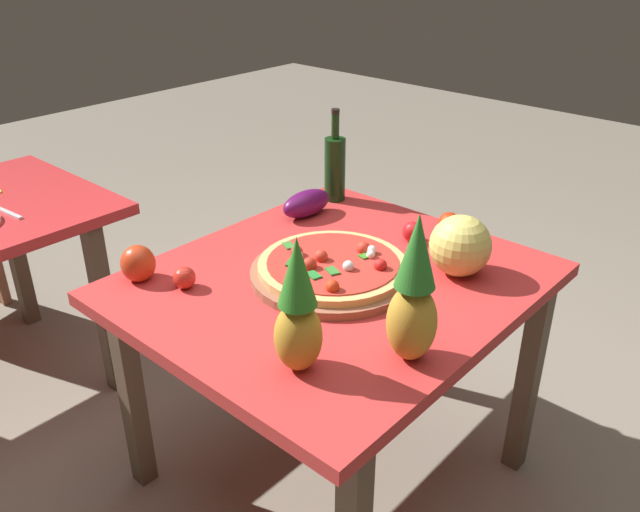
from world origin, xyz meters
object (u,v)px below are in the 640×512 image
at_px(pizza_board, 333,273).
at_px(tomato_by_bottle, 184,278).
at_px(display_table, 334,304).
at_px(melon, 460,246).
at_px(knife_utensil, 6,212).
at_px(tomato_beside_pepper, 449,223).
at_px(wine_bottle, 335,167).
at_px(tomato_near_board, 412,232).
at_px(pineapple_right, 414,297).
at_px(pizza, 333,265).
at_px(eggplant, 306,203).
at_px(bell_pepper, 138,264).
at_px(pineapple_left, 298,312).

height_order(pizza_board, tomato_by_bottle, tomato_by_bottle).
height_order(display_table, melon, melon).
bearing_deg(pizza_board, tomato_by_bottle, 140.34).
bearing_deg(knife_utensil, melon, -69.46).
xyz_separation_m(tomato_beside_pepper, knife_utensil, (-0.89, 1.25, -0.03)).
height_order(wine_bottle, tomato_near_board, wine_bottle).
xyz_separation_m(pineapple_right, tomato_near_board, (0.52, 0.35, -0.13)).
bearing_deg(tomato_beside_pepper, pizza, 169.24).
distance_m(melon, knife_utensil, 1.57).
bearing_deg(tomato_beside_pepper, eggplant, 114.41).
distance_m(wine_bottle, knife_utensil, 1.17).
height_order(display_table, eggplant, eggplant).
height_order(bell_pepper, tomato_near_board, bell_pepper).
xyz_separation_m(pizza_board, tomato_by_bottle, (-0.32, 0.27, 0.02)).
bearing_deg(pineapple_left, eggplant, 41.72).
relative_size(pineapple_left, pineapple_right, 0.90).
distance_m(pizza_board, eggplant, 0.45).
distance_m(display_table, melon, 0.40).
distance_m(pizza_board, knife_utensil, 1.23).
distance_m(pineapple_left, tomato_beside_pepper, 0.87).
bearing_deg(tomato_by_bottle, knife_utensil, 96.12).
distance_m(melon, eggplant, 0.61).
bearing_deg(tomato_near_board, tomato_by_bottle, 155.73).
bearing_deg(eggplant, display_table, -127.02).
bearing_deg(tomato_beside_pepper, pineapple_left, -171.30).
bearing_deg(tomato_near_board, pineapple_right, -145.87).
bearing_deg(pineapple_left, bell_pepper, 90.23).
height_order(wine_bottle, pineapple_left, wine_bottle).
bearing_deg(pizza, tomato_beside_pepper, -10.76).
relative_size(pizza_board, tomato_by_bottle, 7.46).
xyz_separation_m(display_table, tomato_near_board, (0.35, -0.03, 0.12)).
bearing_deg(pineapple_right, bell_pepper, 104.52).
height_order(display_table, wine_bottle, wine_bottle).
xyz_separation_m(pizza_board, tomato_beside_pepper, (0.47, -0.09, 0.02)).
distance_m(pizza_board, pineapple_left, 0.46).
xyz_separation_m(pizza, pineapple_right, (-0.17, -0.39, 0.12)).
distance_m(wine_bottle, tomato_by_bottle, 0.79).
bearing_deg(bell_pepper, pineapple_right, -75.48).
bearing_deg(knife_utensil, eggplant, -54.35).
relative_size(display_table, tomato_near_board, 17.05).
distance_m(display_table, knife_utensil, 1.24).
bearing_deg(display_table, tomato_beside_pepper, -10.27).
bearing_deg(display_table, knife_utensil, 109.77).
relative_size(melon, eggplant, 0.89).
bearing_deg(pineapple_left, melon, -3.15).
bearing_deg(tomato_beside_pepper, display_table, 169.73).
relative_size(display_table, pineapple_left, 3.35).
xyz_separation_m(eggplant, tomato_beside_pepper, (0.20, -0.45, -0.01)).
bearing_deg(bell_pepper, knife_utensil, 93.02).
height_order(pizza, pineapple_left, pineapple_left).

